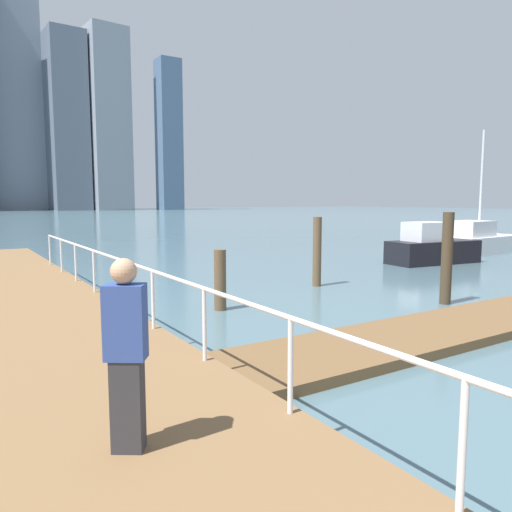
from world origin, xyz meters
name	(u,v)px	position (x,y,z in m)	size (l,w,h in m)	color
ground_plane	(165,279)	(0.00, 20.00, 0.00)	(300.00, 300.00, 0.00)	slate
floating_dock	(452,327)	(2.48, 10.53, 0.09)	(11.96, 2.00, 0.18)	brown
boardwalk_railing	(241,316)	(-3.15, 9.53, 1.26)	(0.06, 26.90, 1.08)	white
dock_piling_0	(317,252)	(3.57, 16.21, 1.09)	(0.27, 0.27, 2.18)	brown
dock_piling_1	(220,280)	(-0.60, 14.86, 0.75)	(0.30, 0.30, 1.50)	brown
dock_piling_2	(447,258)	(4.70, 12.34, 1.20)	(0.28, 0.28, 2.39)	#473826
moored_boat_0	(432,247)	(11.31, 17.92, 0.68)	(4.25, 2.01, 1.78)	black
moored_boat_3	(476,241)	(16.53, 19.24, 0.65)	(5.55, 2.29, 6.19)	white
pedestrian_0	(126,352)	(-4.87, 8.67, 1.33)	(0.42, 0.38, 1.78)	#333338
skyline_tower_3	(16,91)	(11.75, 156.91, 32.71)	(12.56, 12.15, 65.42)	gray
skyline_tower_4	(67,122)	(22.74, 145.75, 23.74)	(9.37, 10.53, 47.48)	slate
skyline_tower_5	(107,121)	(33.08, 144.51, 24.83)	(10.30, 11.59, 49.66)	#8C939E
skyline_tower_6	(169,136)	(49.08, 138.41, 21.23)	(6.25, 6.21, 42.45)	slate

